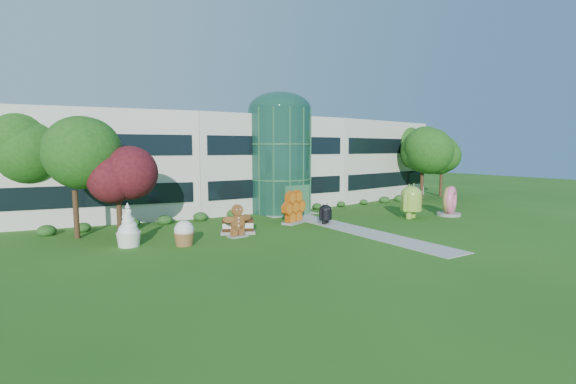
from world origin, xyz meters
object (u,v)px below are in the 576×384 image
donut (449,201)px  gingerbread (237,221)px  android_green (411,199)px  android_black (325,213)px

donut → gingerbread: 20.35m
android_green → gingerbread: size_ratio=1.35×
android_green → android_black: android_green is taller
android_black → gingerbread: size_ratio=0.75×
android_green → donut: 4.09m
android_green → donut: bearing=-31.2°
android_black → gingerbread: bearing=165.4°
android_green → android_black: (-8.15, 1.66, -0.74)m
android_green → gingerbread: (-16.29, 1.01, -0.53)m
android_black → donut: size_ratio=0.68×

